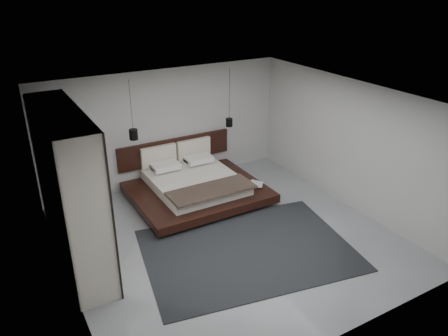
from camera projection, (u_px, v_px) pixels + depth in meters
floor at (229, 238)px, 8.61m from camera, size 6.00×6.00×0.00m
ceiling at (229, 99)px, 7.47m from camera, size 6.00×6.00×0.00m
wall_back at (165, 128)px, 10.42m from camera, size 6.00×0.00×6.00m
wall_front at (346, 257)px, 5.67m from camera, size 6.00×0.00×6.00m
wall_left at (60, 214)px, 6.68m from camera, size 0.00×6.00×6.00m
wall_right at (349, 144)px, 9.40m from camera, size 0.00×6.00×6.00m
lattice_screen at (39, 164)px, 8.68m from camera, size 0.05×0.90×2.60m
bed at (195, 185)px, 10.09m from camera, size 2.91×2.45×1.10m
book_lower at (254, 185)px, 10.11m from camera, size 0.36×0.38×0.03m
book_upper at (254, 185)px, 10.06m from camera, size 0.32×0.33×0.02m
pendant_left at (133, 134)px, 9.39m from camera, size 0.19×0.19×1.32m
pendant_right at (229, 122)px, 10.52m from camera, size 0.16×0.16×1.42m
wardrobe at (70, 190)px, 7.40m from camera, size 0.67×2.86×2.81m
rug at (248, 250)px, 8.22m from camera, size 4.24×3.36×0.02m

